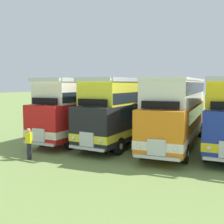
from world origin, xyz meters
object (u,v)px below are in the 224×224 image
(marshal_person, at_px, (29,143))
(bus_third_in_row, at_px, (177,109))
(bus_first_in_row, at_px, (88,107))
(bus_second_in_row, at_px, (131,108))

(marshal_person, bearing_deg, bus_third_in_row, 46.57)
(bus_third_in_row, distance_m, marshal_person, 9.72)
(bus_third_in_row, height_order, marshal_person, bus_third_in_row)
(bus_first_in_row, xyz_separation_m, bus_third_in_row, (6.84, 0.16, 0.11))
(bus_third_in_row, relative_size, marshal_person, 6.67)
(bus_first_in_row, height_order, bus_second_in_row, same)
(bus_first_in_row, xyz_separation_m, bus_second_in_row, (3.43, 0.42, 0.00))
(bus_first_in_row, distance_m, bus_second_in_row, 3.45)
(bus_second_in_row, bearing_deg, bus_first_in_row, -173.00)
(bus_second_in_row, bearing_deg, bus_third_in_row, -4.42)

